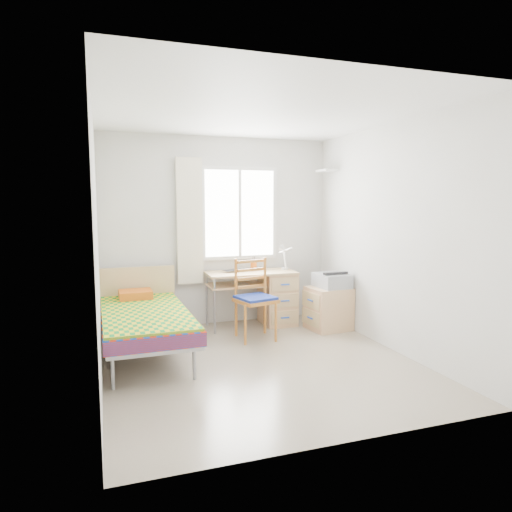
{
  "coord_description": "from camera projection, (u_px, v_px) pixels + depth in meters",
  "views": [
    {
      "loc": [
        -1.56,
        -4.45,
        1.7
      ],
      "look_at": [
        0.14,
        0.55,
        1.08
      ],
      "focal_mm": 32.0,
      "sensor_mm": 36.0,
      "label": 1
    }
  ],
  "objects": [
    {
      "name": "floor",
      "position": [
        260.0,
        362.0,
        4.88
      ],
      "size": [
        3.5,
        3.5,
        0.0
      ],
      "primitive_type": "plane",
      "color": "#BCAD93",
      "rests_on": "ground"
    },
    {
      "name": "ceiling",
      "position": [
        260.0,
        113.0,
        4.57
      ],
      "size": [
        3.5,
        3.5,
        0.0
      ],
      "primitive_type": "plane",
      "rotation": [
        3.14,
        0.0,
        0.0
      ],
      "color": "white",
      "rests_on": "wall_back"
    },
    {
      "name": "wall_back",
      "position": [
        219.0,
        231.0,
        6.37
      ],
      "size": [
        3.2,
        0.0,
        3.2
      ],
      "primitive_type": "plane",
      "rotation": [
        1.57,
        0.0,
        0.0
      ],
      "color": "silver",
      "rests_on": "ground"
    },
    {
      "name": "wall_left",
      "position": [
        97.0,
        246.0,
        4.21
      ],
      "size": [
        0.0,
        3.5,
        3.5
      ],
      "primitive_type": "plane",
      "rotation": [
        1.57,
        0.0,
        1.57
      ],
      "color": "silver",
      "rests_on": "ground"
    },
    {
      "name": "wall_right",
      "position": [
        391.0,
        238.0,
        5.24
      ],
      "size": [
        0.0,
        3.5,
        3.5
      ],
      "primitive_type": "plane",
      "rotation": [
        1.57,
        0.0,
        -1.57
      ],
      "color": "silver",
      "rests_on": "ground"
    },
    {
      "name": "window",
      "position": [
        240.0,
        213.0,
        6.42
      ],
      "size": [
        1.1,
        0.04,
        1.3
      ],
      "color": "white",
      "rests_on": "wall_back"
    },
    {
      "name": "curtain",
      "position": [
        190.0,
        221.0,
        6.15
      ],
      "size": [
        0.35,
        0.05,
        1.7
      ],
      "primitive_type": "cube",
      "color": "beige",
      "rests_on": "wall_back"
    },
    {
      "name": "floating_shelf",
      "position": [
        327.0,
        171.0,
        6.42
      ],
      "size": [
        0.2,
        0.32,
        0.03
      ],
      "primitive_type": "cube",
      "color": "white",
      "rests_on": "wall_right"
    },
    {
      "name": "bed",
      "position": [
        144.0,
        317.0,
        5.15
      ],
      "size": [
        0.96,
        2.02,
        0.87
      ],
      "rotation": [
        0.0,
        0.0,
        0.01
      ],
      "color": "#92949A",
      "rests_on": "floor"
    },
    {
      "name": "desk",
      "position": [
        273.0,
        295.0,
        6.38
      ],
      "size": [
        1.22,
        0.58,
        0.76
      ],
      "rotation": [
        0.0,
        0.0,
        -0.02
      ],
      "color": "tan",
      "rests_on": "floor"
    },
    {
      "name": "chair",
      "position": [
        255.0,
        294.0,
        5.71
      ],
      "size": [
        0.53,
        0.53,
        1.01
      ],
      "rotation": [
        0.0,
        0.0,
        0.25
      ],
      "color": "#AE6521",
      "rests_on": "floor"
    },
    {
      "name": "cabinet",
      "position": [
        328.0,
        308.0,
        6.13
      ],
      "size": [
        0.58,
        0.52,
        0.57
      ],
      "rotation": [
        0.0,
        0.0,
        0.11
      ],
      "color": "tan",
      "rests_on": "floor"
    },
    {
      "name": "printer",
      "position": [
        332.0,
        280.0,
        6.12
      ],
      "size": [
        0.41,
        0.47,
        0.19
      ],
      "rotation": [
        0.0,
        0.0,
        0.06
      ],
      "color": "#A5A9AD",
      "rests_on": "cabinet"
    },
    {
      "name": "laptop",
      "position": [
        237.0,
        271.0,
        6.2
      ],
      "size": [
        0.39,
        0.3,
        0.03
      ],
      "primitive_type": "imported",
      "rotation": [
        0.0,
        0.0,
        0.24
      ],
      "color": "black",
      "rests_on": "desk"
    },
    {
      "name": "pen_cup",
      "position": [
        254.0,
        266.0,
        6.38
      ],
      "size": [
        0.1,
        0.1,
        0.11
      ],
      "primitive_type": "cylinder",
      "rotation": [
        0.0,
        0.0,
        -0.15
      ],
      "color": "#CF5717",
      "rests_on": "desk"
    },
    {
      "name": "task_lamp",
      "position": [
        284.0,
        254.0,
        6.28
      ],
      "size": [
        0.22,
        0.31,
        0.37
      ],
      "rotation": [
        0.0,
        0.0,
        -0.17
      ],
      "color": "white",
      "rests_on": "desk"
    },
    {
      "name": "book",
      "position": [
        235.0,
        285.0,
        6.17
      ],
      "size": [
        0.19,
        0.25,
        0.02
      ],
      "primitive_type": "imported",
      "rotation": [
        0.0,
        0.0,
        0.03
      ],
      "color": "gray",
      "rests_on": "desk"
    }
  ]
}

